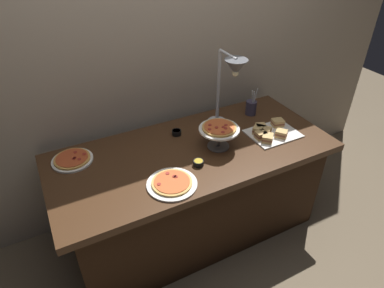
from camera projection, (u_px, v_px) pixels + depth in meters
ground_plane at (193, 227)px, 2.67m from camera, size 8.00×8.00×0.00m
back_wall at (161, 62)px, 2.35m from camera, size 4.40×0.04×2.40m
buffet_table at (193, 191)px, 2.45m from camera, size 1.90×0.84×0.76m
heat_lamp at (232, 74)px, 2.17m from camera, size 0.15×0.34×0.56m
pizza_plate_front at (72, 159)px, 2.13m from camera, size 0.26×0.26×0.03m
pizza_plate_center at (172, 183)px, 1.94m from camera, size 0.30×0.30×0.03m
pizza_plate_raised_stand at (219, 130)px, 2.20m from camera, size 0.27×0.27×0.16m
sandwich_platter at (270, 132)px, 2.38m from camera, size 0.35×0.27×0.06m
sauce_cup_near at (177, 132)px, 2.38m from camera, size 0.07×0.07×0.03m
sauce_cup_far at (198, 163)px, 2.09m from camera, size 0.07×0.07×0.03m
utensil_holder at (251, 107)px, 2.61m from camera, size 0.08×0.08×0.22m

